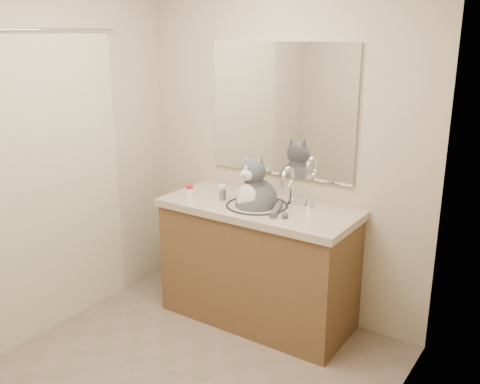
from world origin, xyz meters
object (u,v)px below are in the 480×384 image
cat (256,202)px  grey_canister (223,195)px  pill_bottle_orange (222,192)px  pill_bottle_redcap (190,191)px

cat → grey_canister: bearing=-169.3°
pill_bottle_orange → grey_canister: size_ratio=1.31×
pill_bottle_orange → grey_canister: bearing=-46.1°
pill_bottle_redcap → pill_bottle_orange: (0.20, 0.10, 0.00)m
cat → grey_canister: (-0.25, -0.02, 0.01)m
pill_bottle_orange → grey_canister: 0.03m
grey_canister → pill_bottle_redcap: bearing=-161.0°
pill_bottle_redcap → cat: bearing=11.8°
pill_bottle_redcap → grey_canister: (0.23, 0.08, -0.01)m
pill_bottle_redcap → pill_bottle_orange: bearing=26.8°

